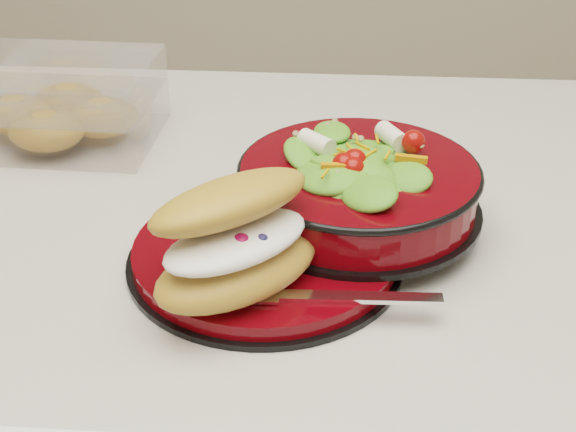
# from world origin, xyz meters

# --- Properties ---
(dinner_plate) EXTENTS (0.26, 0.26, 0.02)m
(dinner_plate) POSITION_xyz_m (-0.17, -0.13, 0.91)
(dinner_plate) COLOR black
(dinner_plate) RESTS_ON island_counter
(salad_bowl) EXTENTS (0.24, 0.24, 0.10)m
(salad_bowl) POSITION_xyz_m (-0.08, -0.06, 0.96)
(salad_bowl) COLOR black
(salad_bowl) RESTS_ON dinner_plate
(croissant) EXTENTS (0.17, 0.18, 0.09)m
(croissant) POSITION_xyz_m (-0.18, -0.19, 0.97)
(croissant) COLOR #B57637
(croissant) RESTS_ON dinner_plate
(fork) EXTENTS (0.18, 0.03, 0.00)m
(fork) POSITION_xyz_m (-0.11, -0.21, 0.92)
(fork) COLOR silver
(fork) RESTS_ON dinner_plate
(pastry_box) EXTENTS (0.24, 0.18, 0.09)m
(pastry_box) POSITION_xyz_m (-0.44, 0.13, 0.94)
(pastry_box) COLOR white
(pastry_box) RESTS_ON island_counter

